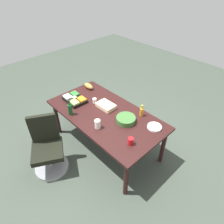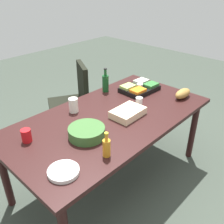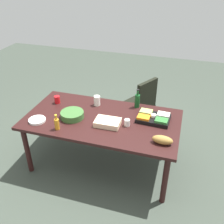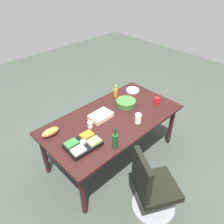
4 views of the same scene
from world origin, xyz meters
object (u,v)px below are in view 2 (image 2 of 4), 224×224
object	(u,v)px
office_chair	(72,109)
red_solo_cup	(26,136)
veggie_tray	(140,88)
sheet_cake	(128,113)
paper_cup	(139,102)
dressing_bottle	(107,147)
salad_bowl	(87,132)
bread_loaf	(183,94)
mayo_jar	(73,105)
conference_table	(110,123)
paper_plate_stack	(64,171)
wine_bottle	(105,83)

from	to	relation	value
office_chair	red_solo_cup	xyz separation A→B (m)	(-1.06, -0.79, 0.46)
veggie_tray	red_solo_cup	world-z (taller)	red_solo_cup
sheet_cake	paper_cup	distance (m)	0.25
dressing_bottle	paper_cup	xyz separation A→B (m)	(0.81, 0.33, -0.03)
salad_bowl	bread_loaf	distance (m)	1.24
sheet_cake	red_solo_cup	world-z (taller)	red_solo_cup
salad_bowl	dressing_bottle	world-z (taller)	dressing_bottle
sheet_cake	veggie_tray	bearing A→B (deg)	27.28
sheet_cake	mayo_jar	xyz separation A→B (m)	(-0.30, 0.44, 0.04)
conference_table	paper_cup	distance (m)	0.39
veggie_tray	red_solo_cup	xyz separation A→B (m)	(-1.42, 0.05, 0.02)
office_chair	paper_plate_stack	size ratio (longest dim) A/B	4.45
salad_bowl	bread_loaf	bearing A→B (deg)	-9.56
paper_plate_stack	sheet_cake	bearing A→B (deg)	11.75
bread_loaf	red_solo_cup	distance (m)	1.68
wine_bottle	paper_plate_stack	size ratio (longest dim) A/B	1.26
salad_bowl	paper_cup	bearing A→B (deg)	2.26
bread_loaf	salad_bowl	bearing A→B (deg)	170.44
veggie_tray	paper_plate_stack	xyz separation A→B (m)	(-1.45, -0.47, -0.02)
salad_bowl	bread_loaf	world-z (taller)	bread_loaf
sheet_cake	dressing_bottle	world-z (taller)	dressing_bottle
salad_bowl	wine_bottle	bearing A→B (deg)	34.83
mayo_jar	office_chair	bearing A→B (deg)	54.37
conference_table	red_solo_cup	size ratio (longest dim) A/B	18.57
salad_bowl	conference_table	bearing A→B (deg)	13.97
dressing_bottle	wine_bottle	size ratio (longest dim) A/B	0.75
conference_table	mayo_jar	world-z (taller)	mayo_jar
office_chair	salad_bowl	distance (m)	1.36
office_chair	wine_bottle	world-z (taller)	wine_bottle
conference_table	sheet_cake	xyz separation A→B (m)	(0.12, -0.12, 0.11)
conference_table	wine_bottle	size ratio (longest dim) A/B	7.38
paper_cup	dressing_bottle	bearing A→B (deg)	-158.03
salad_bowl	wine_bottle	world-z (taller)	wine_bottle
paper_plate_stack	conference_table	bearing A→B (deg)	21.46
mayo_jar	paper_plate_stack	xyz separation A→B (m)	(-0.60, -0.63, -0.06)
salad_bowl	paper_plate_stack	xyz separation A→B (m)	(-0.40, -0.21, -0.03)
salad_bowl	red_solo_cup	bearing A→B (deg)	141.25
sheet_cake	red_solo_cup	size ratio (longest dim) A/B	2.91
office_chair	paper_cup	xyz separation A→B (m)	(0.06, -1.06, 0.45)
sheet_cake	paper_cup	size ratio (longest dim) A/B	3.56
office_chair	red_solo_cup	bearing A→B (deg)	-143.45
dressing_bottle	red_solo_cup	world-z (taller)	dressing_bottle
red_solo_cup	office_chair	bearing A→B (deg)	36.55
sheet_cake	salad_bowl	distance (m)	0.50
veggie_tray	bread_loaf	bearing A→B (deg)	-69.07
bread_loaf	paper_cup	bearing A→B (deg)	153.65
sheet_cake	dressing_bottle	distance (m)	0.63
conference_table	salad_bowl	bearing A→B (deg)	-166.03
veggie_tray	sheet_cake	xyz separation A→B (m)	(-0.54, -0.28, -0.00)
conference_table	dressing_bottle	distance (m)	0.62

